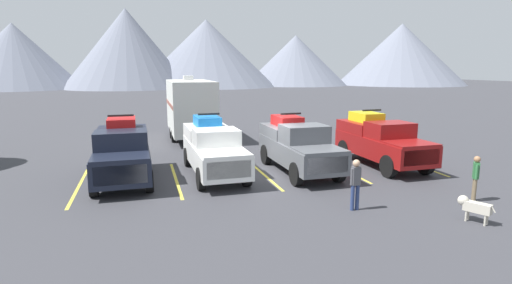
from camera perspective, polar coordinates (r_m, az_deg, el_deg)
ground_plane at (r=17.51m, az=0.95°, el=-4.47°), size 240.00×240.00×0.00m
pickup_truck_a at (r=17.17m, az=-18.37°, el=-1.29°), size 2.26×5.37×2.59m
pickup_truck_b at (r=17.33m, az=-6.11°, el=-0.77°), size 2.11×5.81×2.54m
pickup_truck_c at (r=17.79m, az=5.86°, el=-0.43°), size 2.15×5.59×2.50m
pickup_truck_d at (r=19.69m, az=17.10°, el=0.25°), size 2.18×5.47×2.54m
lot_stripe_a at (r=17.07m, az=-23.75°, el=-5.75°), size 0.12×5.50×0.01m
lot_stripe_b at (r=16.93m, az=-11.24°, el=-5.19°), size 0.12×5.50×0.01m
lot_stripe_c at (r=17.57m, az=0.89°, el=-4.41°), size 0.12×5.50×0.01m
lot_stripe_d at (r=18.93m, az=11.69°, el=-3.54°), size 0.12×5.50×0.01m
lot_stripe_e at (r=20.86m, az=20.75°, el=-2.72°), size 0.12×5.50×0.01m
camper_trailer_a at (r=25.93m, az=-9.23°, el=4.99°), size 2.63×7.38×4.02m
person_a at (r=15.66m, az=28.60°, el=-4.15°), size 0.28×0.30×1.57m
person_b at (r=13.25m, az=13.89°, el=-5.40°), size 0.37×0.23×1.66m
dog at (r=13.65m, az=28.27°, el=-7.92°), size 0.63×0.96×0.74m
mountain_ridge at (r=99.27m, az=-11.90°, el=11.90°), size 154.49×43.91×17.76m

